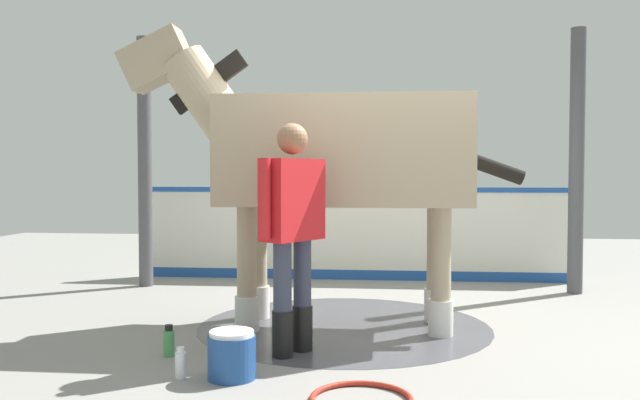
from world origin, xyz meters
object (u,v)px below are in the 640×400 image
(horse, at_px, (330,155))
(hose_coil, at_px, (361,399))
(wash_bucket, at_px, (231,355))
(bottle_shampoo, at_px, (180,364))
(bottle_spray, at_px, (168,342))
(handler, at_px, (292,222))

(horse, distance_m, hose_coil, 2.34)
(wash_bucket, bearing_deg, hose_coil, 157.90)
(bottle_shampoo, height_order, bottle_spray, bottle_spray)
(wash_bucket, distance_m, bottle_spray, 0.72)
(bottle_spray, bearing_deg, bottle_shampoo, 117.31)
(horse, bearing_deg, handler, 77.10)
(wash_bucket, height_order, bottle_spray, wash_bucket)
(handler, relative_size, hose_coil, 2.78)
(horse, relative_size, bottle_shampoo, 17.19)
(hose_coil, bearing_deg, bottle_spray, -29.07)
(bottle_shampoo, bearing_deg, horse, -118.27)
(handler, height_order, bottle_shampoo, handler)
(handler, height_order, hose_coil, handler)
(bottle_shampoo, distance_m, hose_coil, 1.20)
(horse, xyz_separation_m, handler, (0.19, 0.88, -0.50))
(horse, relative_size, hose_coil, 5.75)
(bottle_shampoo, height_order, hose_coil, bottle_shampoo)
(handler, distance_m, bottle_shampoo, 1.23)
(handler, bearing_deg, bottle_shampoo, -101.81)
(horse, height_order, bottle_shampoo, horse)
(hose_coil, bearing_deg, bottle_shampoo, -15.02)
(bottle_shampoo, xyz_separation_m, bottle_spray, (0.24, -0.47, 0.01))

